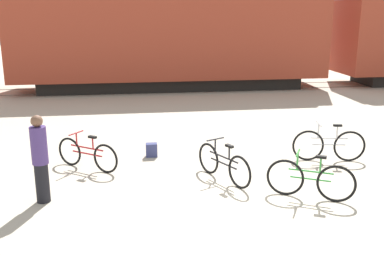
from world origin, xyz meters
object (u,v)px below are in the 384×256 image
object	(u,v)px
bicycle_silver	(329,145)
bicycle_maroon	(87,154)
bicycle_black	(223,164)
person_in_purple	(40,159)
bicycle_green	(310,180)
freight_train	(171,26)
backpack	(152,150)

from	to	relation	value
bicycle_silver	bicycle_maroon	bearing A→B (deg)	177.72
bicycle_black	person_in_purple	distance (m)	3.72
bicycle_green	bicycle_maroon	bearing A→B (deg)	152.56
bicycle_green	person_in_purple	xyz separation A→B (m)	(-5.10, 0.56, 0.48)
bicycle_silver	bicycle_maroon	world-z (taller)	bicycle_silver
freight_train	bicycle_silver	xyz separation A→B (m)	(2.81, -10.67, -2.42)
bicycle_maroon	backpack	size ratio (longest dim) A/B	4.21
bicycle_silver	freight_train	bearing A→B (deg)	104.74
bicycle_green	backpack	xyz separation A→B (m)	(-2.91, 2.99, -0.22)
bicycle_silver	person_in_purple	distance (m)	6.61
bicycle_black	backpack	xyz separation A→B (m)	(-1.44, 1.82, -0.20)
bicycle_black	freight_train	bearing A→B (deg)	90.13
bicycle_green	freight_train	bearing A→B (deg)	96.69
bicycle_black	bicycle_silver	world-z (taller)	bicycle_silver
freight_train	bicycle_black	xyz separation A→B (m)	(0.03, -11.57, -2.45)
freight_train	bicycle_black	size ratio (longest dim) A/B	27.67
bicycle_silver	bicycle_maroon	distance (m)	5.73
bicycle_black	person_in_purple	bearing A→B (deg)	-170.55
bicycle_green	person_in_purple	world-z (taller)	person_in_purple
freight_train	person_in_purple	world-z (taller)	freight_train
bicycle_black	bicycle_green	distance (m)	1.88
person_in_purple	backpack	size ratio (longest dim) A/B	5.02
bicycle_maroon	bicycle_silver	bearing A→B (deg)	-2.28
bicycle_maroon	bicycle_green	bearing A→B (deg)	-27.44
bicycle_black	bicycle_silver	size ratio (longest dim) A/B	0.93
bicycle_black	bicycle_green	world-z (taller)	bicycle_green
bicycle_black	bicycle_maroon	bearing A→B (deg)	159.09
bicycle_maroon	person_in_purple	size ratio (longest dim) A/B	0.84
bicycle_black	person_in_purple	world-z (taller)	person_in_purple
bicycle_silver	bicycle_green	size ratio (longest dim) A/B	1.13
bicycle_silver	backpack	size ratio (longest dim) A/B	5.05
freight_train	backpack	distance (m)	10.20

